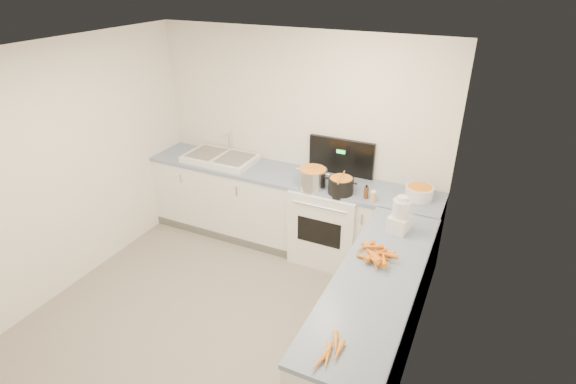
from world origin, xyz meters
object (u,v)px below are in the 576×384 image
at_px(mixing_bowl, 419,192).
at_px(extract_bottle, 366,193).
at_px(sink, 221,158).
at_px(stove, 330,220).
at_px(food_processor, 400,216).
at_px(steel_pot, 313,179).
at_px(black_pot, 341,186).
at_px(spice_jar, 373,197).

height_order(mixing_bowl, extract_bottle, mixing_bowl).
bearing_deg(sink, stove, -0.62).
xyz_separation_m(stove, mixing_bowl, (0.93, 0.06, 0.53)).
distance_m(extract_bottle, food_processor, 0.66).
height_order(steel_pot, extract_bottle, steel_pot).
distance_m(stove, food_processor, 1.26).
height_order(stove, food_processor, stove).
bearing_deg(black_pot, steel_pot, 177.63).
bearing_deg(black_pot, sink, 173.41).
relative_size(mixing_bowl, spice_jar, 2.85).
height_order(black_pot, extract_bottle, black_pot).
relative_size(sink, black_pot, 3.22).
relative_size(steel_pot, mixing_bowl, 1.10).
xyz_separation_m(stove, steel_pot, (-0.16, -0.16, 0.56)).
relative_size(mixing_bowl, extract_bottle, 2.29).
bearing_deg(spice_jar, stove, 158.61).
distance_m(mixing_bowl, food_processor, 0.72).
height_order(black_pot, spice_jar, black_pot).
bearing_deg(sink, spice_jar, -6.39).
xyz_separation_m(steel_pot, food_processor, (1.05, -0.49, 0.05)).
bearing_deg(steel_pot, mixing_bowl, 11.45).
bearing_deg(steel_pot, spice_jar, -4.00).
relative_size(steel_pot, black_pot, 1.16).
bearing_deg(stove, food_processor, -36.12).
relative_size(stove, extract_bottle, 11.03).
bearing_deg(extract_bottle, mixing_bowl, 25.51).
bearing_deg(steel_pot, extract_bottle, -1.22).
height_order(stove, extract_bottle, stove).
height_order(sink, mixing_bowl, sink).
distance_m(stove, extract_bottle, 0.71).
relative_size(steel_pot, spice_jar, 3.13).
height_order(stove, black_pot, stove).
distance_m(mixing_bowl, extract_bottle, 0.54).
height_order(steel_pot, mixing_bowl, steel_pot).
height_order(sink, food_processor, food_processor).
bearing_deg(black_pot, extract_bottle, 0.13).
height_order(black_pot, mixing_bowl, black_pot).
bearing_deg(stove, sink, 179.38).
distance_m(black_pot, mixing_bowl, 0.80).
relative_size(stove, steel_pot, 4.38).
bearing_deg(stove, extract_bottle, -21.18).
bearing_deg(spice_jar, sink, 173.61).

